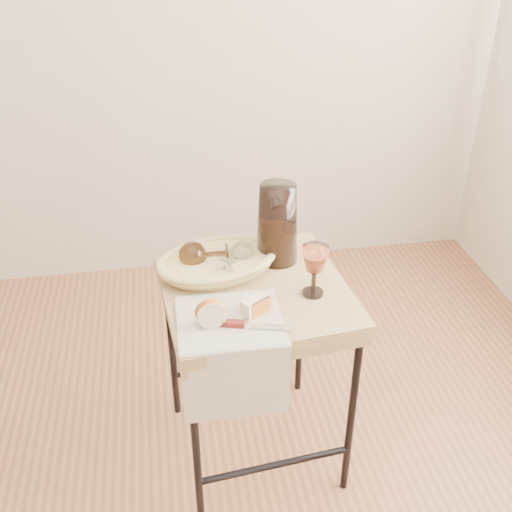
{
  "coord_description": "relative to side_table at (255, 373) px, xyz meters",
  "views": [
    {
      "loc": [
        0.19,
        -0.95,
        1.71
      ],
      "look_at": [
        0.43,
        0.5,
        0.81
      ],
      "focal_mm": 42.36,
      "sensor_mm": 36.0,
      "label": 1
    }
  ],
  "objects": [
    {
      "name": "side_table",
      "position": [
        0.0,
        0.0,
        0.0
      ],
      "size": [
        0.59,
        0.59,
        0.69
      ],
      "primitive_type": null,
      "rotation": [
        0.0,
        0.0,
        0.1
      ],
      "color": "brown",
      "rests_on": "floor"
    },
    {
      "name": "bread_basket",
      "position": [
        -0.1,
        0.11,
        0.37
      ],
      "size": [
        0.39,
        0.31,
        0.05
      ],
      "primitive_type": null,
      "rotation": [
        0.0,
        0.0,
        0.26
      ],
      "color": "tan",
      "rests_on": "side_table"
    },
    {
      "name": "pitcher",
      "position": [
        0.1,
        0.15,
        0.47
      ],
      "size": [
        0.26,
        0.3,
        0.3
      ],
      "primitive_type": null,
      "rotation": [
        0.0,
        0.0,
        0.41
      ],
      "color": "black",
      "rests_on": "side_table"
    },
    {
      "name": "apple_half",
      "position": [
        -0.15,
        -0.16,
        0.39
      ],
      "size": [
        0.09,
        0.05,
        0.08
      ],
      "primitive_type": "ellipsoid",
      "rotation": [
        0.0,
        0.0,
        0.04
      ],
      "color": "red",
      "rests_on": "tea_towel"
    },
    {
      "name": "table_knife",
      "position": [
        -0.05,
        -0.2,
        0.36
      ],
      "size": [
        0.2,
        0.08,
        0.02
      ],
      "primitive_type": null,
      "rotation": [
        0.0,
        0.0,
        -0.27
      ],
      "color": "silver",
      "rests_on": "tea_towel"
    },
    {
      "name": "apple_wedge",
      "position": [
        -0.03,
        -0.14,
        0.38
      ],
      "size": [
        0.08,
        0.07,
        0.05
      ],
      "primitive_type": "cube",
      "rotation": [
        0.0,
        0.0,
        0.58
      ],
      "color": "beige",
      "rests_on": "tea_towel"
    },
    {
      "name": "goblet_lying_b",
      "position": [
        -0.05,
        0.09,
        0.39
      ],
      "size": [
        0.13,
        0.14,
        0.07
      ],
      "primitive_type": null,
      "rotation": [
        0.0,
        0.0,
        0.88
      ],
      "color": "white",
      "rests_on": "bread_basket"
    },
    {
      "name": "goblet_lying_a",
      "position": [
        -0.13,
        0.12,
        0.4
      ],
      "size": [
        0.14,
        0.09,
        0.09
      ],
      "primitive_type": null,
      "rotation": [
        0.0,
        0.0,
        3.16
      ],
      "color": "#55371D",
      "rests_on": "bread_basket"
    },
    {
      "name": "tea_towel",
      "position": [
        -0.1,
        -0.15,
        0.35
      ],
      "size": [
        0.29,
        0.26,
        0.01
      ],
      "primitive_type": "cube",
      "rotation": [
        0.0,
        0.0,
        -0.01
      ],
      "color": "beige",
      "rests_on": "side_table"
    },
    {
      "name": "wine_goblet",
      "position": [
        0.16,
        -0.06,
        0.43
      ],
      "size": [
        0.1,
        0.1,
        0.16
      ],
      "primitive_type": null,
      "rotation": [
        0.0,
        0.0,
        0.43
      ],
      "color": "white",
      "rests_on": "side_table"
    }
  ]
}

